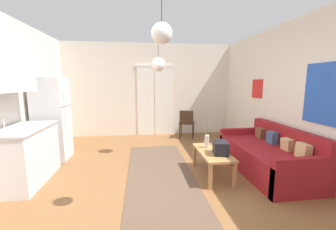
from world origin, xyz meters
The scene contains 13 objects.
ground_plane centered at (0.00, 0.00, -0.05)m, with size 5.48×7.33×0.10m, color brown.
wall_back centered at (0.01, 3.42, 1.34)m, with size 5.08×0.13×2.70m.
wall_right centered at (2.49, 0.00, 1.35)m, with size 0.12×6.93×2.70m.
area_rug centered at (0.05, 0.25, 0.01)m, with size 1.11×3.67×0.01m, color brown.
couch centered at (2.00, 0.40, 0.27)m, with size 0.93×1.93×0.80m.
coffee_table centered at (0.93, 0.36, 0.37)m, with size 0.46×1.00×0.43m.
bamboo_vase centered at (0.89, 0.57, 0.55)m, with size 0.08×0.08×0.45m.
handbag centered at (1.01, 0.21, 0.54)m, with size 0.28×0.35×0.33m.
refrigerator centered at (-2.07, 1.59, 0.84)m, with size 0.61×0.58×1.68m.
kitchen_counter centered at (-2.12, 0.51, 0.79)m, with size 0.61×1.20×2.08m.
accent_chair centered at (1.03, 2.80, 0.47)m, with size 0.52×0.51×0.81m.
pendant_lamp_near centered at (-0.03, -0.64, 2.10)m, with size 0.22×0.22×0.71m.
pendant_lamp_far centered at (0.11, 1.47, 1.94)m, with size 0.29×0.29×0.90m.
Camera 1 is at (-0.27, -2.96, 1.60)m, focal length 22.63 mm.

